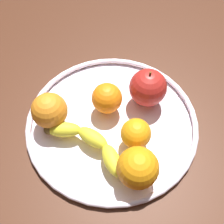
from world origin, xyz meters
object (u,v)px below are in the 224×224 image
at_px(banana, 87,142).
at_px(orange_back_right, 107,98).
at_px(fruit_bowl, 112,122).
at_px(orange_back_left, 49,111).
at_px(orange_center, 136,133).
at_px(orange_front_right, 138,168).
at_px(apple, 148,88).

bearing_deg(banana, orange_back_right, -77.50).
xyz_separation_m(fruit_bowl, orange_back_left, (0.09, 0.10, 0.05)).
bearing_deg(orange_center, orange_front_right, 136.88).
relative_size(fruit_bowl, orange_back_right, 5.66).
bearing_deg(orange_back_right, orange_center, 172.02).
relative_size(fruit_bowl, apple, 4.15).
bearing_deg(apple, orange_center, 121.93).
distance_m(fruit_bowl, apple, 0.11).
bearing_deg(fruit_bowl, orange_back_left, 48.30).
bearing_deg(banana, orange_front_right, -179.64).
bearing_deg(banana, fruit_bowl, -94.12).
relative_size(orange_back_right, orange_center, 1.08).
xyz_separation_m(apple, orange_back_left, (0.10, 0.19, -0.00)).
height_order(fruit_bowl, banana, banana).
xyz_separation_m(orange_front_right, orange_back_left, (0.21, 0.04, -0.00)).
distance_m(fruit_bowl, orange_back_left, 0.14).
distance_m(fruit_bowl, orange_front_right, 0.14).
bearing_deg(banana, apple, -102.57).
bearing_deg(orange_front_right, orange_center, -43.12).
bearing_deg(banana, orange_center, -139.32).
bearing_deg(orange_center, apple, -58.07).
distance_m(orange_front_right, orange_back_right, 0.17).
relative_size(banana, orange_back_left, 2.55).
relative_size(apple, orange_center, 1.47).
distance_m(banana, orange_center, 0.10).
distance_m(apple, orange_back_left, 0.21).
bearing_deg(orange_center, orange_back_right, -7.98).
height_order(banana, orange_front_right, orange_front_right).
bearing_deg(orange_center, banana, 53.69).
bearing_deg(fruit_bowl, orange_front_right, 157.67).
height_order(orange_back_right, orange_center, orange_back_right).
relative_size(fruit_bowl, orange_front_right, 4.80).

